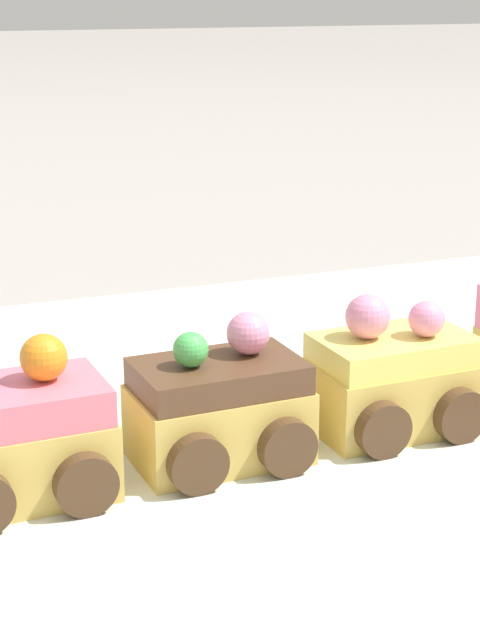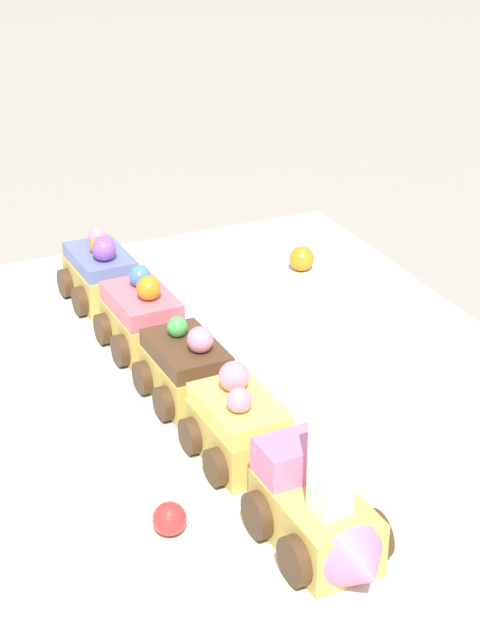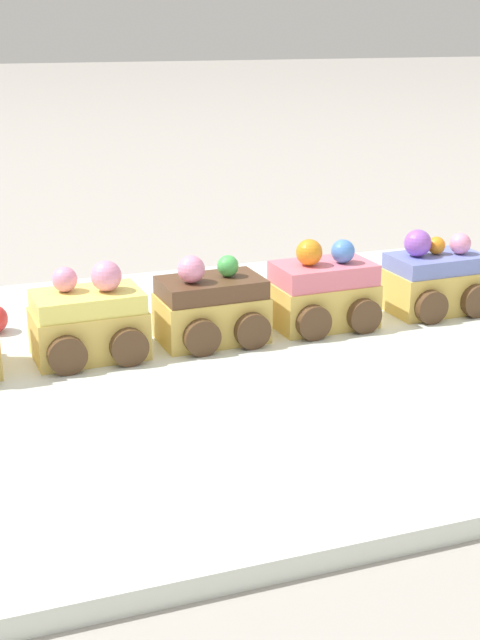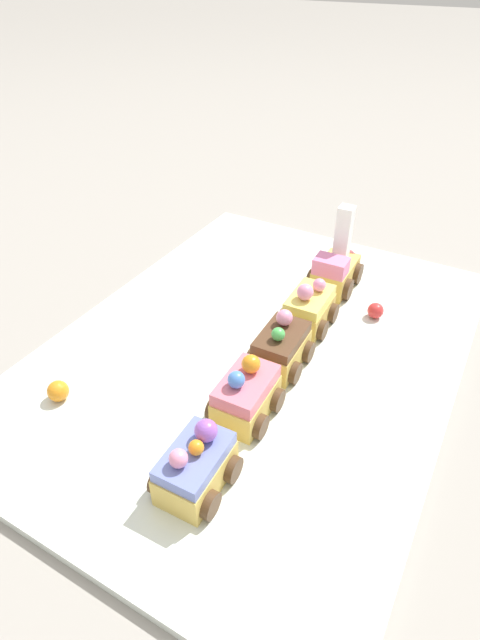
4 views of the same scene
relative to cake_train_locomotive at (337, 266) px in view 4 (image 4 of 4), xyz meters
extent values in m
plane|color=gray|center=(-0.19, 0.03, -0.04)|extent=(10.00, 10.00, 0.00)
cube|color=silver|center=(-0.19, 0.03, -0.03)|extent=(0.64, 0.47, 0.01)
cube|color=#E0BC56|center=(-0.01, 0.00, -0.01)|extent=(0.09, 0.05, 0.04)
cube|color=pink|center=(-0.03, 0.00, 0.02)|extent=(0.03, 0.05, 0.02)
cone|color=pink|center=(0.05, 0.00, -0.01)|extent=(0.03, 0.04, 0.04)
cube|color=white|center=(0.01, 0.00, 0.02)|extent=(0.02, 0.02, 0.02)
cube|color=white|center=(0.01, 0.00, 0.04)|extent=(0.02, 0.02, 0.02)
cube|color=white|center=(0.01, 0.00, 0.06)|extent=(0.02, 0.02, 0.02)
cube|color=white|center=(0.01, 0.00, 0.08)|extent=(0.02, 0.02, 0.02)
cylinder|color=#4C331E|center=(0.02, -0.03, -0.01)|extent=(0.03, 0.01, 0.03)
cylinder|color=#4C331E|center=(0.02, 0.03, -0.01)|extent=(0.03, 0.01, 0.03)
cylinder|color=#4C331E|center=(-0.03, -0.03, -0.01)|extent=(0.03, 0.01, 0.03)
cylinder|color=#4C331E|center=(-0.03, 0.03, -0.01)|extent=(0.03, 0.01, 0.03)
cube|color=#E0BC56|center=(-0.11, 0.00, -0.01)|extent=(0.08, 0.05, 0.03)
cube|color=#EFE066|center=(-0.11, 0.00, 0.01)|extent=(0.07, 0.05, 0.01)
sphere|color=pink|center=(-0.13, 0.00, 0.03)|extent=(0.02, 0.02, 0.02)
sphere|color=pink|center=(-0.10, -0.01, 0.03)|extent=(0.02, 0.02, 0.02)
cylinder|color=#4C331E|center=(-0.09, -0.03, -0.02)|extent=(0.03, 0.01, 0.03)
cylinder|color=#4C331E|center=(-0.09, 0.02, -0.02)|extent=(0.03, 0.01, 0.03)
cylinder|color=#4C331E|center=(-0.13, -0.03, -0.02)|extent=(0.03, 0.01, 0.03)
cylinder|color=#4C331E|center=(-0.14, 0.02, -0.02)|extent=(0.03, 0.01, 0.03)
cube|color=#E0BC56|center=(-0.20, -0.01, -0.01)|extent=(0.08, 0.05, 0.03)
cube|color=brown|center=(-0.20, -0.01, 0.01)|extent=(0.07, 0.05, 0.01)
sphere|color=#4CBC56|center=(-0.22, -0.01, 0.03)|extent=(0.02, 0.02, 0.02)
sphere|color=pink|center=(-0.19, 0.00, 0.03)|extent=(0.02, 0.02, 0.02)
cylinder|color=#4C331E|center=(-0.18, -0.03, -0.02)|extent=(0.03, 0.01, 0.03)
cylinder|color=#4C331E|center=(-0.18, 0.02, -0.02)|extent=(0.03, 0.01, 0.03)
cylinder|color=#4C331E|center=(-0.22, -0.03, -0.02)|extent=(0.03, 0.01, 0.03)
cylinder|color=#4C331E|center=(-0.23, 0.02, -0.02)|extent=(0.03, 0.01, 0.03)
cube|color=#E0BC56|center=(-0.29, -0.01, -0.01)|extent=(0.08, 0.05, 0.03)
cube|color=#E57084|center=(-0.29, -0.01, 0.01)|extent=(0.07, 0.05, 0.02)
sphere|color=#4C84E0|center=(-0.31, 0.00, 0.03)|extent=(0.02, 0.02, 0.02)
sphere|color=orange|center=(-0.28, -0.01, 0.03)|extent=(0.02, 0.02, 0.02)
cylinder|color=#4C331E|center=(-0.27, -0.04, -0.02)|extent=(0.03, 0.01, 0.03)
cylinder|color=#4C331E|center=(-0.27, 0.02, -0.02)|extent=(0.03, 0.01, 0.03)
cylinder|color=#4C331E|center=(-0.31, -0.04, -0.02)|extent=(0.03, 0.01, 0.03)
cylinder|color=#4C331E|center=(-0.32, 0.02, -0.02)|extent=(0.03, 0.01, 0.03)
cube|color=#E0BC56|center=(-0.39, -0.01, -0.01)|extent=(0.08, 0.05, 0.03)
cube|color=#6B7AC6|center=(-0.39, -0.01, 0.01)|extent=(0.07, 0.05, 0.01)
sphere|color=pink|center=(-0.41, -0.01, 0.03)|extent=(0.02, 0.02, 0.02)
sphere|color=orange|center=(-0.39, -0.01, 0.02)|extent=(0.01, 0.01, 0.01)
sphere|color=#9956C6|center=(-0.38, -0.01, 0.03)|extent=(0.02, 0.02, 0.02)
cylinder|color=#4C331E|center=(-0.37, -0.04, -0.02)|extent=(0.03, 0.01, 0.03)
cylinder|color=#4C331E|center=(-0.37, 0.02, -0.02)|extent=(0.03, 0.01, 0.03)
cylinder|color=#4C331E|center=(-0.41, -0.04, -0.02)|extent=(0.03, 0.01, 0.03)
cylinder|color=#4C331E|center=(-0.42, 0.02, -0.02)|extent=(0.03, 0.01, 0.03)
sphere|color=red|center=(-0.05, -0.08, -0.02)|extent=(0.02, 0.02, 0.02)
sphere|color=orange|center=(-0.38, 0.18, -0.02)|extent=(0.02, 0.02, 0.02)
camera|label=1|loc=(-0.36, -0.42, 0.18)|focal=60.00mm
camera|label=2|loc=(0.45, -0.26, 0.39)|focal=60.00mm
camera|label=3|loc=(-0.01, 0.58, 0.19)|focal=50.00mm
camera|label=4|loc=(-0.62, -0.19, 0.37)|focal=28.00mm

